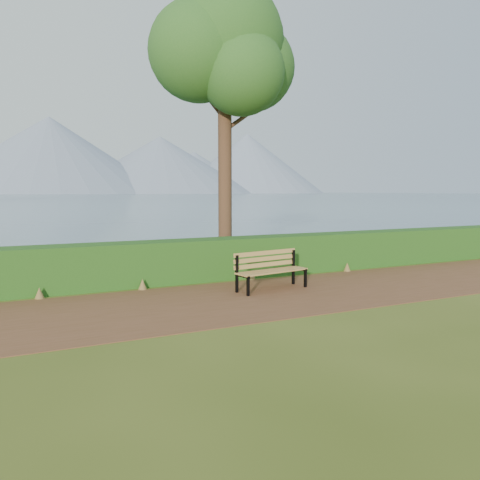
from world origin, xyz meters
TOP-DOWN VIEW (x-y plane):
  - ground at (0.00, 0.00)m, footprint 140.00×140.00m
  - path at (0.00, 0.30)m, footprint 40.00×3.40m
  - hedge at (0.00, 2.60)m, footprint 32.00×0.85m
  - water at (0.00, 260.00)m, footprint 700.00×510.00m
  - mountains at (-9.17, 406.05)m, footprint 585.00×190.00m
  - bench at (1.46, 0.89)m, footprint 1.76×0.77m
  - tree at (1.66, 3.85)m, footprint 4.16×3.45m

SIDE VIEW (x-z plane):
  - ground at x=0.00m, z-range 0.00..0.00m
  - path at x=0.00m, z-range 0.00..0.01m
  - water at x=0.00m, z-range 0.00..0.01m
  - bench at x=1.46m, z-range 0.06..0.92m
  - hedge at x=0.00m, z-range 0.00..1.00m
  - tree at x=1.66m, z-range 1.95..9.99m
  - mountains at x=-9.17m, z-range -7.30..62.70m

